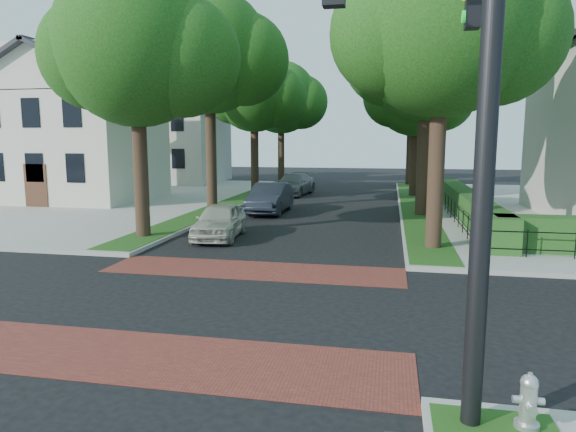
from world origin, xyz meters
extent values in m
plane|color=black|center=(0.00, 0.00, 0.00)|extent=(120.00, 120.00, 0.00)
cube|color=gray|center=(-19.50, 19.00, 0.07)|extent=(30.00, 30.00, 0.15)
cube|color=maroon|center=(0.00, 3.20, 0.01)|extent=(9.00, 2.20, 0.01)
cube|color=maroon|center=(0.00, -3.20, 0.01)|extent=(9.00, 2.20, 0.01)
cube|color=#1F4914|center=(5.40, 19.10, 0.16)|extent=(1.60, 29.80, 0.02)
cube|color=#1F4914|center=(-5.40, 19.10, 0.16)|extent=(1.60, 29.80, 0.02)
cylinder|color=black|center=(5.50, 7.00, 3.83)|extent=(0.56, 0.56, 7.35)
sphere|color=#153A0F|center=(5.50, 7.00, 7.71)|extent=(6.20, 6.20, 6.20)
sphere|color=#153A0F|center=(7.21, 7.30, 7.31)|extent=(4.65, 4.65, 4.65)
sphere|color=#153A0F|center=(3.95, 6.80, 7.41)|extent=(4.34, 4.34, 4.34)
sphere|color=#153A0F|center=(5.60, 8.55, 8.21)|extent=(4.03, 4.03, 4.03)
cylinder|color=black|center=(5.50, 15.00, 4.00)|extent=(0.56, 0.56, 7.70)
sphere|color=#153A0F|center=(5.50, 15.00, 8.07)|extent=(6.60, 6.60, 6.60)
sphere|color=#153A0F|center=(7.31, 15.30, 7.67)|extent=(4.95, 4.95, 4.95)
sphere|color=#153A0F|center=(3.85, 14.80, 7.77)|extent=(4.62, 4.62, 4.62)
sphere|color=#153A0F|center=(5.60, 16.65, 8.57)|extent=(4.29, 4.29, 4.29)
cylinder|color=black|center=(5.50, 24.00, 3.47)|extent=(0.56, 0.56, 6.65)
sphere|color=#153A0F|center=(5.50, 24.00, 6.99)|extent=(5.80, 5.80, 5.80)
sphere|color=#153A0F|center=(7.09, 24.30, 6.59)|extent=(4.35, 4.35, 4.35)
sphere|color=#153A0F|center=(4.05, 23.80, 6.69)|extent=(4.06, 4.06, 4.06)
sphere|color=#153A0F|center=(5.60, 25.45, 7.49)|extent=(3.77, 3.77, 3.77)
cylinder|color=black|center=(5.50, 33.00, 3.65)|extent=(0.56, 0.56, 7.00)
sphere|color=#153A0F|center=(5.50, 33.00, 7.35)|extent=(6.00, 6.00, 6.00)
sphere|color=#153A0F|center=(7.15, 33.30, 6.95)|extent=(4.50, 4.50, 4.50)
sphere|color=#153A0F|center=(4.00, 32.80, 7.05)|extent=(4.20, 4.20, 4.20)
sphere|color=#153A0F|center=(5.60, 34.50, 7.85)|extent=(3.90, 3.90, 3.90)
cylinder|color=black|center=(-5.50, 7.00, 3.65)|extent=(0.56, 0.56, 7.00)
sphere|color=#153A0F|center=(-5.50, 7.00, 7.35)|extent=(6.00, 6.00, 6.00)
sphere|color=#153A0F|center=(-3.85, 7.30, 6.95)|extent=(4.50, 4.50, 4.50)
sphere|color=#153A0F|center=(-7.00, 6.80, 7.05)|extent=(4.20, 4.20, 4.20)
sphere|color=#153A0F|center=(-5.40, 8.50, 7.85)|extent=(3.90, 3.90, 3.90)
cylinder|color=black|center=(-5.50, 15.00, 4.17)|extent=(0.56, 0.56, 8.05)
sphere|color=#153A0F|center=(-5.50, 15.00, 8.43)|extent=(6.40, 6.40, 6.40)
sphere|color=#153A0F|center=(-3.74, 15.30, 8.03)|extent=(4.80, 4.80, 4.80)
sphere|color=#153A0F|center=(-7.10, 14.80, 8.13)|extent=(4.48, 4.48, 4.48)
sphere|color=#153A0F|center=(-5.40, 16.60, 8.93)|extent=(4.16, 4.16, 4.16)
cylinder|color=black|center=(-5.50, 24.00, 3.58)|extent=(0.56, 0.56, 6.86)
sphere|color=#153A0F|center=(-5.50, 24.00, 7.21)|extent=(5.60, 5.60, 5.60)
sphere|color=#153A0F|center=(-3.96, 24.30, 6.81)|extent=(4.20, 4.20, 4.20)
sphere|color=#153A0F|center=(-6.90, 23.80, 6.91)|extent=(3.92, 3.92, 3.92)
sphere|color=#153A0F|center=(-5.40, 25.40, 7.71)|extent=(3.64, 3.64, 3.64)
cylinder|color=black|center=(-5.50, 33.00, 3.72)|extent=(0.56, 0.56, 7.14)
sphere|color=#153A0F|center=(-5.50, 33.00, 7.49)|extent=(6.20, 6.20, 6.20)
sphere|color=#153A0F|center=(-3.79, 33.30, 7.09)|extent=(4.65, 4.65, 4.65)
sphere|color=#153A0F|center=(-7.05, 32.80, 7.19)|extent=(4.34, 4.34, 4.34)
sphere|color=#153A0F|center=(-5.40, 34.55, 7.99)|extent=(4.03, 4.03, 4.03)
cube|color=#1D4618|center=(7.70, 15.00, 0.75)|extent=(1.00, 18.00, 1.20)
cube|color=beige|center=(-15.50, 18.00, 3.40)|extent=(9.00, 8.00, 6.50)
cube|color=maroon|center=(-12.80, 16.40, 8.47)|extent=(0.80, 0.80, 3.64)
cube|color=#B8B4A5|center=(-15.50, 32.00, 3.40)|extent=(9.00, 8.00, 6.50)
cube|color=maroon|center=(-12.80, 30.40, 8.47)|extent=(0.80, 0.80, 3.64)
cylinder|color=black|center=(5.10, -4.60, 4.15)|extent=(0.26, 0.26, 8.00)
cylinder|color=#0CB226|center=(4.97, -2.90, 5.73)|extent=(0.05, 0.18, 0.18)
imported|color=beige|center=(-2.66, 7.90, 0.70)|extent=(2.04, 4.23, 1.39)
imported|color=black|center=(-2.30, 15.18, 0.80)|extent=(1.70, 4.84, 1.59)
imported|color=slate|center=(-2.73, 24.33, 0.75)|extent=(2.71, 5.40, 1.51)
cylinder|color=#BABABD|center=(5.80, -4.60, 0.19)|extent=(0.37, 0.37, 0.09)
cylinder|color=#BABABD|center=(5.80, -4.60, 0.50)|extent=(0.25, 0.25, 0.53)
sphere|color=#BABABD|center=(5.80, -4.60, 0.79)|extent=(0.23, 0.23, 0.23)
cylinder|color=#BABABD|center=(5.80, -4.60, 0.89)|extent=(0.07, 0.07, 0.07)
cylinder|color=#BABABD|center=(5.94, -4.60, 0.55)|extent=(0.12, 0.12, 0.10)
cylinder|color=#BABABD|center=(5.66, -4.60, 0.55)|extent=(0.12, 0.12, 0.10)
cylinder|color=#BABABD|center=(5.80, -4.75, 0.50)|extent=(0.15, 0.15, 0.13)
camera|label=1|loc=(3.96, -11.32, 3.90)|focal=32.00mm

